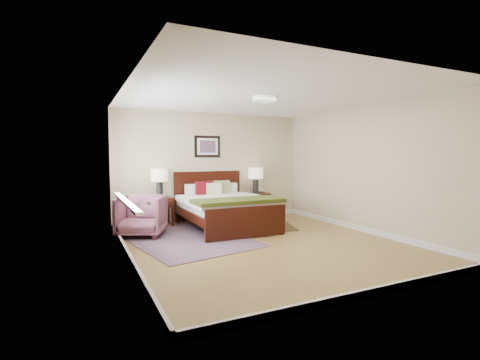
{
  "coord_description": "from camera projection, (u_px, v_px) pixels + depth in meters",
  "views": [
    {
      "loc": [
        -2.9,
        -5.14,
        1.51
      ],
      "look_at": [
        -0.09,
        0.76,
        1.05
      ],
      "focal_mm": 26.0,
      "sensor_mm": 36.0,
      "label": 1
    }
  ],
  "objects": [
    {
      "name": "floor",
      "position": [
        264.0,
        243.0,
        5.98
      ],
      "size": [
        5.0,
        5.0,
        0.0
      ],
      "primitive_type": "plane",
      "color": "olive",
      "rests_on": "ground"
    },
    {
      "name": "back_wall",
      "position": [
        212.0,
        167.0,
        8.14
      ],
      "size": [
        4.5,
        0.04,
        2.5
      ],
      "primitive_type": "cube",
      "color": "#C0B38B",
      "rests_on": "ground"
    },
    {
      "name": "front_wall",
      "position": [
        382.0,
        180.0,
        3.64
      ],
      "size": [
        4.5,
        0.04,
        2.5
      ],
      "primitive_type": "cube",
      "color": "#C0B38B",
      "rests_on": "ground"
    },
    {
      "name": "left_wall",
      "position": [
        126.0,
        174.0,
        4.92
      ],
      "size": [
        0.04,
        5.0,
        2.5
      ],
      "primitive_type": "cube",
      "color": "#C0B38B",
      "rests_on": "ground"
    },
    {
      "name": "right_wall",
      "position": [
        363.0,
        169.0,
        6.86
      ],
      "size": [
        0.04,
        5.0,
        2.5
      ],
      "primitive_type": "cube",
      "color": "#C0B38B",
      "rests_on": "ground"
    },
    {
      "name": "ceiling",
      "position": [
        265.0,
        96.0,
        5.8
      ],
      "size": [
        4.5,
        5.0,
        0.02
      ],
      "primitive_type": "cube",
      "color": "white",
      "rests_on": "back_wall"
    },
    {
      "name": "window",
      "position": [
        123.0,
        164.0,
        5.57
      ],
      "size": [
        0.11,
        2.72,
        1.32
      ],
      "color": "silver",
      "rests_on": "left_wall"
    },
    {
      "name": "door",
      "position": [
        153.0,
        201.0,
        3.37
      ],
      "size": [
        0.06,
        1.0,
        2.18
      ],
      "color": "silver",
      "rests_on": "ground"
    },
    {
      "name": "ceil_fixture",
      "position": [
        265.0,
        98.0,
        5.81
      ],
      "size": [
        0.44,
        0.44,
        0.08
      ],
      "color": "white",
      "rests_on": "ceiling"
    },
    {
      "name": "bed",
      "position": [
        224.0,
        203.0,
        7.21
      ],
      "size": [
        1.73,
        2.09,
        1.13
      ],
      "color": "black",
      "rests_on": "ground"
    },
    {
      "name": "wall_art",
      "position": [
        207.0,
        147.0,
        8.03
      ],
      "size": [
        0.62,
        0.05,
        0.5
      ],
      "color": "black",
      "rests_on": "back_wall"
    },
    {
      "name": "nightstand_left",
      "position": [
        160.0,
        203.0,
        7.42
      ],
      "size": [
        0.52,
        0.46,
        0.61
      ],
      "color": "black",
      "rests_on": "ground"
    },
    {
      "name": "nightstand_right",
      "position": [
        256.0,
        202.0,
        8.43
      ],
      "size": [
        0.61,
        0.46,
        0.6
      ],
      "color": "black",
      "rests_on": "ground"
    },
    {
      "name": "lamp_left",
      "position": [
        159.0,
        177.0,
        7.4
      ],
      "size": [
        0.35,
        0.35,
        0.61
      ],
      "color": "black",
      "rests_on": "nightstand_left"
    },
    {
      "name": "lamp_right",
      "position": [
        256.0,
        175.0,
        8.4
      ],
      "size": [
        0.35,
        0.35,
        0.61
      ],
      "color": "black",
      "rests_on": "nightstand_right"
    },
    {
      "name": "armchair",
      "position": [
        142.0,
        216.0,
        6.5
      ],
      "size": [
        1.1,
        1.11,
        0.76
      ],
      "primitive_type": "imported",
      "rotation": [
        0.0,
        0.0,
        -0.44
      ],
      "color": "brown",
      "rests_on": "ground"
    },
    {
      "name": "rug_persian",
      "position": [
        186.0,
        239.0,
        6.3
      ],
      "size": [
        2.31,
        2.92,
        0.01
      ],
      "primitive_type": "cube",
      "rotation": [
        0.0,
        0.0,
        0.19
      ],
      "color": "#0C0E3E",
      "rests_on": "ground"
    },
    {
      "name": "rug_navy",
      "position": [
        270.0,
        225.0,
        7.55
      ],
      "size": [
        1.25,
        1.54,
        0.01
      ],
      "primitive_type": "cube",
      "rotation": [
        0.0,
        0.0,
        -0.31
      ],
      "color": "black",
      "rests_on": "ground"
    }
  ]
}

